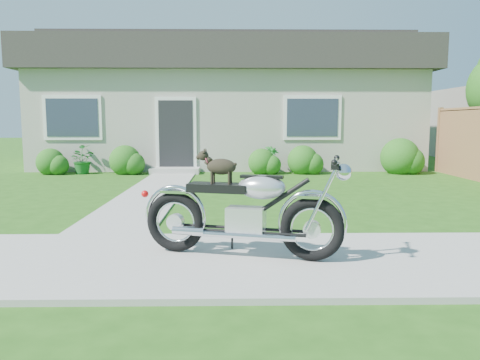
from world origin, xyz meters
name	(u,v)px	position (x,y,z in m)	size (l,w,h in m)	color
ground	(218,262)	(0.00, 0.00, 0.00)	(80.00, 80.00, 0.00)	#235114
sidewalk	(218,260)	(0.00, 0.00, 0.02)	(24.00, 2.20, 0.04)	#9E9B93
walkway	(154,191)	(-1.50, 5.00, 0.01)	(1.20, 8.00, 0.03)	#9E9B93
house	(228,103)	(0.00, 11.99, 2.16)	(12.60, 7.03, 4.50)	#B4AFA3
shrub_row	(265,160)	(1.10, 8.50, 0.40)	(10.93, 1.10, 1.10)	#255E18
potted_plant_left	(81,160)	(-4.18, 8.55, 0.41)	(0.73, 0.64, 0.81)	#185E1F
potted_plant_right	(271,160)	(1.26, 8.55, 0.39)	(0.44, 0.44, 0.78)	#1F7223
motorcycle_with_dog	(246,210)	(0.30, 0.06, 0.54)	(2.18, 0.87, 1.13)	black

